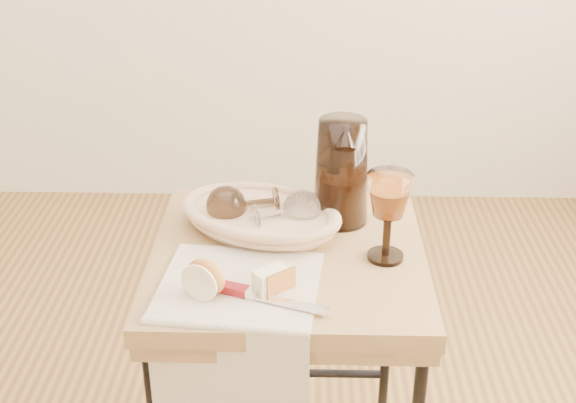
# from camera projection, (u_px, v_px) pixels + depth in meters

# --- Properties ---
(side_table) EXTENTS (0.54, 0.54, 0.69)m
(side_table) POSITION_uv_depth(u_px,v_px,m) (288.00, 386.00, 1.67)
(side_table) COLOR brown
(side_table) RESTS_ON floor
(tea_towel) EXTENTS (0.31, 0.29, 0.01)m
(tea_towel) POSITION_uv_depth(u_px,v_px,m) (239.00, 285.00, 1.40)
(tea_towel) COLOR #EFE3C0
(tea_towel) RESTS_ON side_table
(bread_basket) EXTENTS (0.37, 0.31, 0.05)m
(bread_basket) POSITION_uv_depth(u_px,v_px,m) (261.00, 219.00, 1.58)
(bread_basket) COLOR #A27A5A
(bread_basket) RESTS_ON side_table
(goblet_lying_a) EXTENTS (0.15, 0.11, 0.08)m
(goblet_lying_a) POSITION_uv_depth(u_px,v_px,m) (248.00, 203.00, 1.58)
(goblet_lying_a) COLOR #4F3A25
(goblet_lying_a) RESTS_ON bread_basket
(goblet_lying_b) EXTENTS (0.15, 0.12, 0.08)m
(goblet_lying_b) POSITION_uv_depth(u_px,v_px,m) (282.00, 212.00, 1.55)
(goblet_lying_b) COLOR white
(goblet_lying_b) RESTS_ON bread_basket
(pitcher) EXTENTS (0.18, 0.25, 0.27)m
(pitcher) POSITION_uv_depth(u_px,v_px,m) (341.00, 171.00, 1.58)
(pitcher) COLOR black
(pitcher) RESTS_ON side_table
(wine_goblet) EXTENTS (0.10, 0.10, 0.18)m
(wine_goblet) POSITION_uv_depth(u_px,v_px,m) (388.00, 217.00, 1.45)
(wine_goblet) COLOR white
(wine_goblet) RESTS_ON side_table
(apple_half) EXTENTS (0.09, 0.07, 0.07)m
(apple_half) POSITION_uv_depth(u_px,v_px,m) (206.00, 277.00, 1.35)
(apple_half) COLOR red
(apple_half) RESTS_ON tea_towel
(apple_wedge) EXTENTS (0.07, 0.06, 0.04)m
(apple_wedge) POSITION_uv_depth(u_px,v_px,m) (271.00, 279.00, 1.37)
(apple_wedge) COLOR #FFECBB
(apple_wedge) RESTS_ON tea_towel
(table_knife) EXTENTS (0.23, 0.11, 0.02)m
(table_knife) POSITION_uv_depth(u_px,v_px,m) (257.00, 294.00, 1.35)
(table_knife) COLOR silver
(table_knife) RESTS_ON tea_towel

